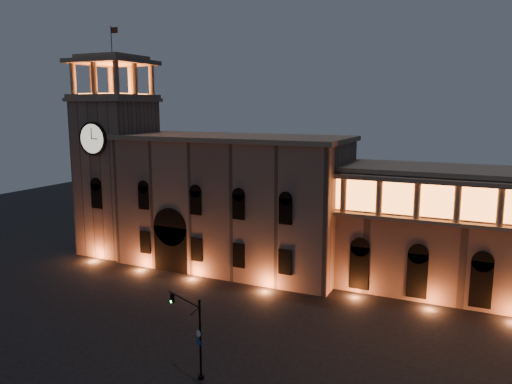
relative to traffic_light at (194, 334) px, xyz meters
The scene contains 4 objects.
ground 10.12m from the traffic_light, 152.54° to the left, with size 160.00×160.00×0.00m, color black.
government_building 28.82m from the traffic_light, 111.76° to the left, with size 30.80×12.80×17.60m.
clock_tower 39.51m from the traffic_light, 138.76° to the left, with size 9.80×9.80×32.40m.
traffic_light is the anchor object (origin of this frame).
Camera 1 is at (28.65, -35.85, 21.29)m, focal length 35.00 mm.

